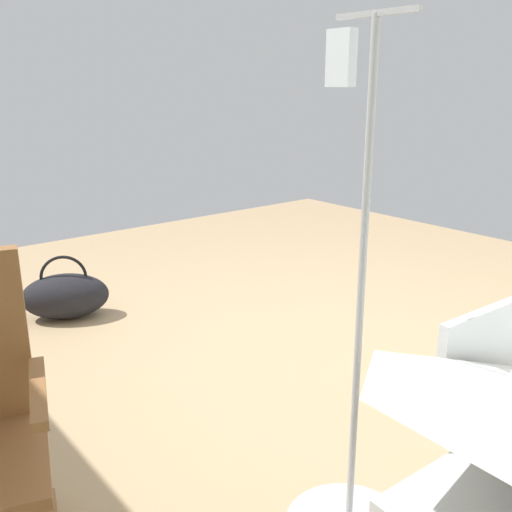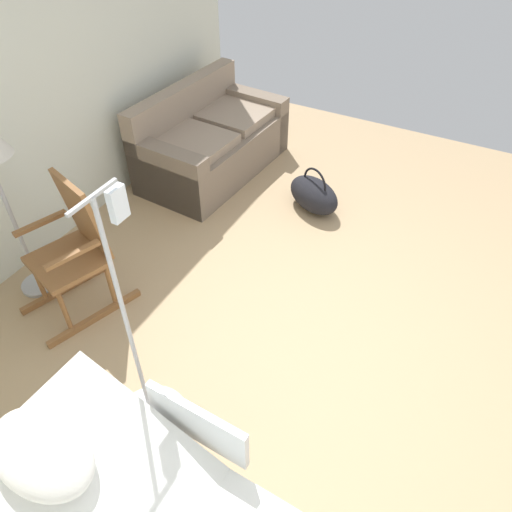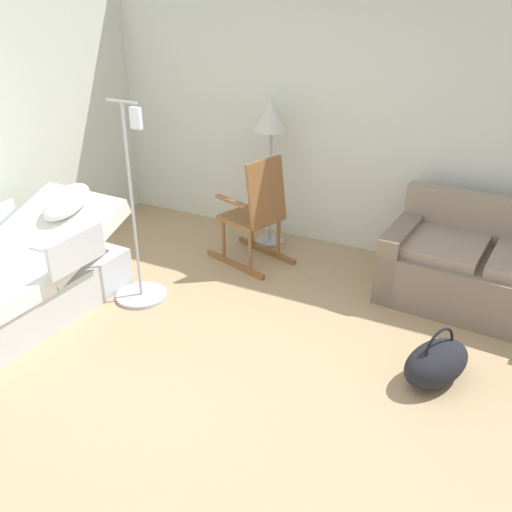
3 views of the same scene
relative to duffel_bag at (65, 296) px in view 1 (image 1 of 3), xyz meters
name	(u,v)px [view 1 (image 1 of 3)]	position (x,y,z in m)	size (l,w,h in m)	color
ground_plane	(297,350)	(-1.33, -0.85, -0.15)	(6.62, 6.62, 0.00)	tan
duffel_bag	(65,296)	(0.00, 0.00, 0.00)	(0.53, 0.64, 0.43)	black
iv_pole	(349,470)	(-2.49, 0.00, 0.10)	(0.44, 0.44, 1.69)	#B2B5BA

